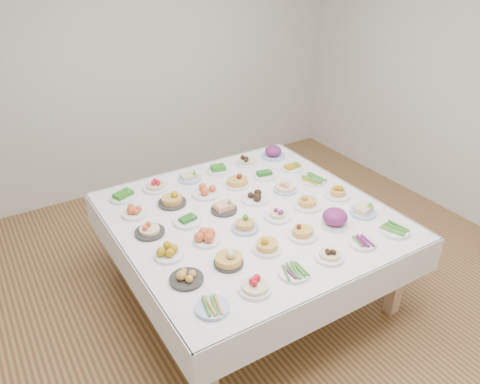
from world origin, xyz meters
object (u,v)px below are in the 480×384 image
dish_18 (149,227)px  dish_35 (273,152)px  display_table (250,222)px  dish_0 (212,306)px

dish_18 → dish_35: 1.65m
display_table → dish_0: (-0.76, -0.77, 0.09)m
dish_0 → dish_35: dish_35 is taller
dish_18 → dish_35: size_ratio=0.95×
dish_0 → dish_18: size_ratio=0.94×
dish_0 → dish_18: (-0.01, 0.93, 0.03)m
dish_18 → dish_0: bearing=-89.2°
display_table → dish_0: dish_0 is taller
display_table → dish_35: (0.76, 0.77, 0.13)m
dish_35 → dish_0: bearing=-134.7°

